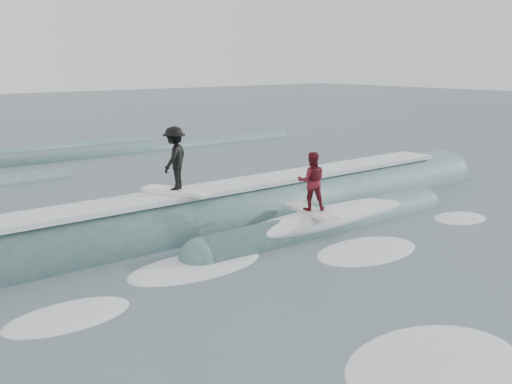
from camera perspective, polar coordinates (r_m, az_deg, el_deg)
ground at (r=14.56m, az=7.09°, el=-6.21°), size 160.00×160.00×0.00m
breaking_wave at (r=17.23m, az=-0.75°, el=-2.92°), size 23.72×3.91×2.25m
surfer_black at (r=15.76m, az=-8.12°, el=3.11°), size 1.35×2.04×1.84m
surfer_red at (r=16.02m, az=5.57°, el=0.74°), size 1.01×2.06×1.75m
whitewater at (r=13.17m, az=9.33°, el=-8.40°), size 14.08×8.48×0.10m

